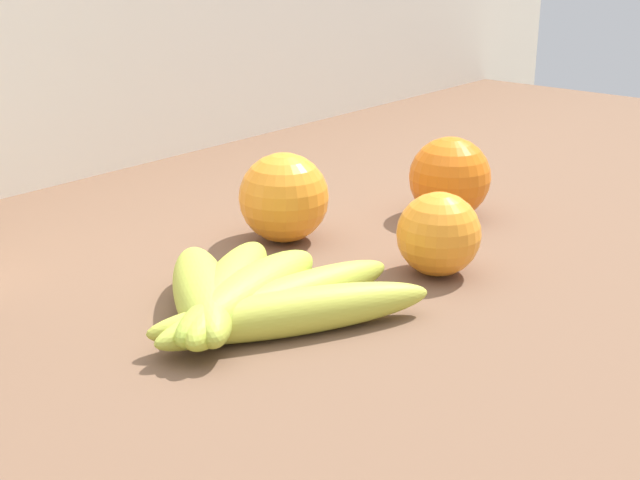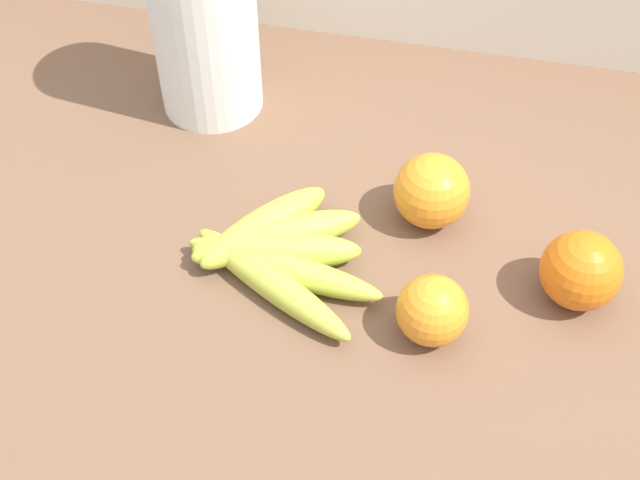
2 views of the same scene
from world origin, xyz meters
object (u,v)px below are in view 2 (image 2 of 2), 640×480
object	(u,v)px
banana_bunch	(274,251)
orange_back_right	(432,191)
orange_far_right	(581,270)
paper_towel_roll	(203,8)
orange_front	(432,310)

from	to	relation	value
banana_bunch	orange_back_right	size ratio (longest dim) A/B	2.63
banana_bunch	orange_back_right	bearing A→B (deg)	34.05
orange_far_right	orange_back_right	xyz separation A→B (m)	(-0.16, 0.08, 0.00)
banana_bunch	paper_towel_roll	xyz separation A→B (m)	(-0.14, 0.24, 0.12)
banana_bunch	orange_front	bearing A→B (deg)	-17.42
orange_far_right	paper_towel_roll	distance (m)	0.51
orange_front	paper_towel_roll	world-z (taller)	paper_towel_roll
orange_far_right	orange_front	size ratio (longest dim) A/B	1.15
banana_bunch	paper_towel_roll	world-z (taller)	paper_towel_roll
orange_far_right	orange_front	distance (m)	0.16
paper_towel_roll	orange_back_right	bearing A→B (deg)	-25.82
banana_bunch	orange_far_right	size ratio (longest dim) A/B	2.69
banana_bunch	orange_far_right	world-z (taller)	orange_far_right
orange_front	paper_towel_roll	size ratio (longest dim) A/B	0.23
banana_bunch	paper_towel_roll	distance (m)	0.30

